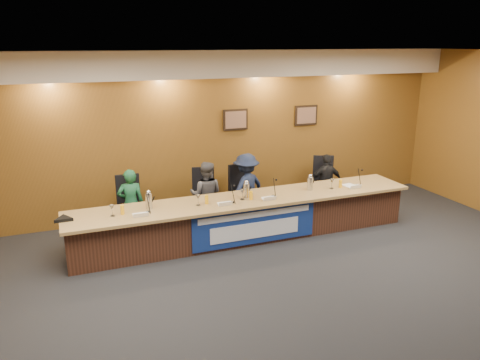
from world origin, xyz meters
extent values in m
plane|color=black|center=(0.00, 0.00, 0.00)|extent=(10.00, 10.00, 0.00)
cube|color=silver|center=(0.00, 0.00, 3.20)|extent=(10.00, 8.00, 0.04)
cube|color=brown|center=(0.00, 4.00, 1.60)|extent=(10.00, 0.04, 3.20)
cube|color=beige|center=(0.00, 3.75, 2.95)|extent=(10.00, 0.50, 0.50)
cube|color=#3D2115|center=(0.00, 2.40, 0.35)|extent=(6.00, 0.80, 0.70)
cube|color=olive|center=(0.00, 2.35, 0.72)|extent=(6.10, 0.95, 0.05)
cube|color=navy|center=(0.00, 1.99, 0.38)|extent=(2.20, 0.02, 0.65)
cube|color=silver|center=(0.00, 1.97, 0.58)|extent=(2.00, 0.01, 0.10)
cube|color=silver|center=(0.00, 1.97, 0.30)|extent=(1.60, 0.01, 0.28)
cube|color=black|center=(0.40, 3.97, 1.85)|extent=(0.52, 0.04, 0.42)
cube|color=black|center=(2.00, 3.97, 1.85)|extent=(0.52, 0.04, 0.42)
imported|color=#175130|center=(-1.87, 3.15, 0.63)|extent=(0.48, 0.34, 1.25)
imported|color=#4B4B4F|center=(-0.49, 3.15, 0.63)|extent=(0.75, 0.69, 1.26)
imported|color=#161F3A|center=(0.30, 3.15, 0.67)|extent=(0.99, 0.79, 1.34)
imported|color=black|center=(2.07, 3.15, 0.59)|extent=(0.72, 0.39, 1.17)
cube|color=black|center=(-1.87, 3.25, 0.48)|extent=(0.49, 0.49, 0.08)
cube|color=black|center=(-0.49, 3.25, 0.48)|extent=(0.56, 0.56, 0.08)
cube|color=black|center=(0.30, 3.25, 0.48)|extent=(0.57, 0.57, 0.08)
cube|color=black|center=(2.07, 3.25, 0.48)|extent=(0.64, 0.64, 0.08)
cube|color=white|center=(-1.86, 2.09, 0.80)|extent=(0.24, 0.08, 0.10)
cylinder|color=black|center=(-1.72, 2.27, 0.76)|extent=(0.07, 0.07, 0.02)
cylinder|color=#F6AF14|center=(-2.11, 2.33, 0.82)|extent=(0.06, 0.06, 0.15)
cylinder|color=silver|center=(-2.27, 2.31, 0.84)|extent=(0.08, 0.08, 0.18)
cube|color=white|center=(-0.48, 2.11, 0.80)|extent=(0.24, 0.08, 0.10)
cylinder|color=black|center=(-0.32, 2.22, 0.76)|extent=(0.07, 0.07, 0.02)
cylinder|color=#F6AF14|center=(-0.74, 2.33, 0.82)|extent=(0.06, 0.06, 0.15)
cylinder|color=silver|center=(-0.89, 2.30, 0.84)|extent=(0.08, 0.08, 0.18)
cube|color=white|center=(0.31, 2.10, 0.80)|extent=(0.24, 0.08, 0.10)
cylinder|color=black|center=(0.46, 2.27, 0.76)|extent=(0.07, 0.07, 0.02)
cylinder|color=#F6AF14|center=(0.03, 2.26, 0.82)|extent=(0.06, 0.06, 0.15)
cylinder|color=silver|center=(-0.10, 2.31, 0.84)|extent=(0.08, 0.08, 0.18)
cube|color=white|center=(2.07, 2.13, 0.80)|extent=(0.24, 0.08, 0.10)
cylinder|color=black|center=(2.22, 2.28, 0.76)|extent=(0.07, 0.07, 0.02)
cylinder|color=#F6AF14|center=(1.85, 2.30, 0.82)|extent=(0.06, 0.06, 0.15)
cylinder|color=silver|center=(1.66, 2.30, 0.84)|extent=(0.08, 0.08, 0.18)
cylinder|color=silver|center=(-1.68, 2.43, 0.88)|extent=(0.11, 0.11, 0.26)
cylinder|color=silver|center=(0.00, 2.38, 0.88)|extent=(0.11, 0.11, 0.26)
cylinder|color=silver|center=(1.24, 2.38, 0.87)|extent=(0.11, 0.11, 0.24)
cylinder|color=black|center=(-2.98, 2.38, 0.78)|extent=(0.32, 0.32, 0.05)
cube|color=white|center=(2.08, 2.31, 0.75)|extent=(0.26, 0.33, 0.01)
camera|label=1|loc=(-2.88, -4.73, 3.34)|focal=35.00mm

